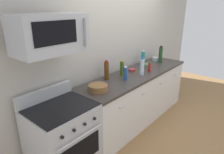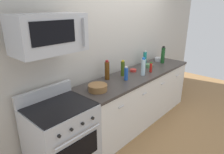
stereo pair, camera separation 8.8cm
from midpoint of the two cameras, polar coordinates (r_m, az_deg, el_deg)
The scene contains 16 objects.
ground_plane at distance 3.89m, azimuth 7.74°, elevation -11.79°, with size 6.71×6.71×0.00m, color olive.
back_wall at distance 3.62m, azimuth 3.34°, elevation 9.04°, with size 5.59×0.10×2.70m, color #B7B2A8.
counter_unit at distance 3.67m, azimuth 8.08°, elevation -5.66°, with size 2.50×0.66×0.92m.
range_oven at distance 2.66m, azimuth -13.19°, elevation -16.66°, with size 0.76×0.69×1.07m.
microwave at distance 2.21m, azimuth -16.51°, elevation 11.83°, with size 0.74×0.44×0.40m.
bottle_wine_green at distance 4.16m, azimuth 14.93°, elevation 6.06°, with size 0.08×0.08×0.34m.
bottle_wine_amber at distance 3.12m, azimuth -0.61°, elevation 1.89°, with size 0.07×0.07×0.31m.
bottle_water_clear at distance 3.35m, azimuth 9.65°, elevation 2.83°, with size 0.07×0.07×0.30m.
bottle_sparkling_teal at distance 3.96m, azimuth 9.99°, elevation 5.32°, with size 0.07×0.07×0.28m.
bottle_olive_oil at distance 3.29m, azimuth 3.85°, elevation 2.43°, with size 0.06×0.06×0.27m.
bottle_soda_blue at distance 3.11m, azimuth 4.86°, elevation 0.95°, with size 0.06×0.06×0.22m.
bottle_hot_sauce_red at distance 3.55m, azimuth 11.73°, elevation 2.68°, with size 0.05×0.05×0.18m.
bowl_red_small at distance 3.56m, azimuth 6.78°, elevation 1.93°, with size 0.11×0.11×0.04m.
bowl_green_glaze at distance 3.83m, azimuth 11.22°, elevation 3.19°, with size 0.14×0.14×0.06m.
bowl_wooden_salad at distance 2.73m, azimuth -3.18°, elevation -3.01°, with size 0.26×0.26×0.09m.
bowl_steel_prep at distance 4.33m, azimuth 13.81°, elevation 4.96°, with size 0.18×0.18×0.07m.
Camera 2 is at (-2.74, -1.85, 2.03)m, focal length 32.03 mm.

